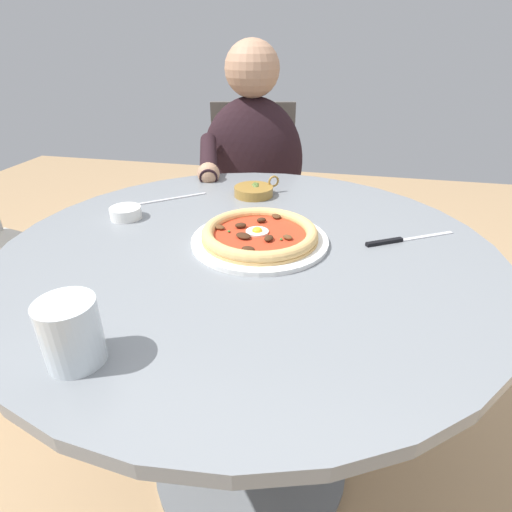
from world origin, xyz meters
The scene contains 10 objects.
ground_plane centered at (0.00, 0.00, -0.01)m, with size 6.00×6.00×0.02m, color tan.
dining_table centered at (0.00, 0.00, 0.56)m, with size 1.05×1.05×0.72m.
pizza_on_plate centered at (-0.01, 0.02, 0.74)m, with size 0.30×0.30×0.04m.
water_glass centered at (0.40, -0.15, 0.76)m, with size 0.08×0.08×0.09m.
steak_knife centered at (-0.08, 0.31, 0.72)m, with size 0.12×0.20×0.01m.
ramekin_capers centered at (-0.07, -0.33, 0.74)m, with size 0.08×0.08×0.03m.
olive_pan centered at (-0.30, -0.06, 0.73)m, with size 0.11×0.12×0.05m.
fork_utensil centered at (-0.23, -0.27, 0.72)m, with size 0.13×0.15×0.00m.
diner_person centered at (-0.74, -0.16, 0.50)m, with size 0.54×0.42×1.12m.
cafe_chair_diner centered at (-0.88, -0.19, 0.53)m, with size 0.47×0.47×0.88m.
Camera 1 is at (0.76, 0.18, 1.11)m, focal length 28.38 mm.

